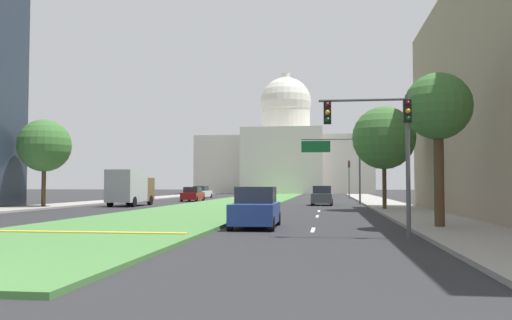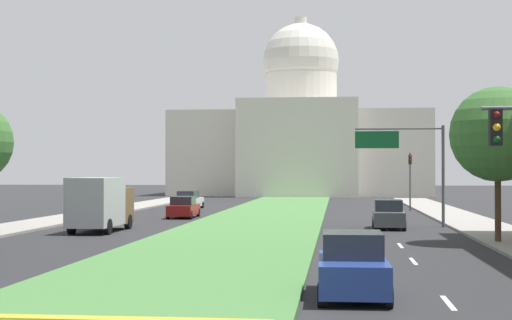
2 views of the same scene
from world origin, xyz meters
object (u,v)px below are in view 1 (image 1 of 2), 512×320
traffic_light_far_right (349,174)px  street_tree_right_near (438,108)px  sedan_lead_stopped (256,209)px  street_tree_right_mid (384,138)px  box_truck_delivery (130,187)px  sedan_far_horizon (201,192)px  overhead_guide_sign (337,156)px  sedan_distant (193,194)px  traffic_light_near_right (384,134)px  sedan_midblock (322,196)px  street_tree_left_mid (44,146)px  capitol_building (286,154)px

traffic_light_far_right → street_tree_right_near: size_ratio=0.77×
traffic_light_far_right → sedan_lead_stopped: 49.10m
street_tree_right_mid → box_truck_delivery: bearing=165.8°
sedan_far_horizon → box_truck_delivery: size_ratio=0.75×
sedan_lead_stopped → overhead_guide_sign: bearing=81.6°
street_tree_right_near → sedan_far_horizon: street_tree_right_near is taller
traffic_light_far_right → sedan_distant: bearing=-145.0°
traffic_light_far_right → box_truck_delivery: bearing=-127.7°
box_truck_delivery → sedan_distant: bearing=80.8°
traffic_light_near_right → sedan_midblock: size_ratio=1.24×
street_tree_left_mid → street_tree_right_mid: bearing=-0.8°
overhead_guide_sign → sedan_midblock: overhead_guide_sign is taller
capitol_building → street_tree_right_near: 93.85m
traffic_light_near_right → sedan_far_horizon: (-19.60, 53.54, -3.00)m
street_tree_right_near → sedan_far_horizon: (-22.30, 49.63, -4.42)m
sedan_far_horizon → box_truck_delivery: bearing=-90.0°
sedan_lead_stopped → street_tree_left_mid: bearing=139.2°
street_tree_right_mid → street_tree_left_mid: bearing=179.2°
street_tree_right_near → sedan_distant: (-20.06, 35.99, -4.44)m
sedan_far_horizon → sedan_lead_stopped: bearing=-73.8°
sedan_distant → overhead_guide_sign: bearing=-25.6°
sedan_far_horizon → box_truck_delivery: (0.02, -27.39, 0.88)m
sedan_far_horizon → traffic_light_near_right: bearing=-69.9°
traffic_light_near_right → street_tree_right_near: bearing=55.4°
sedan_lead_stopped → sedan_far_horizon: size_ratio=0.90×
street_tree_left_mid → box_truck_delivery: 8.20m
box_truck_delivery → street_tree_left_mid: bearing=-136.3°
sedan_distant → sedan_lead_stopped: bearing=-71.4°
traffic_light_near_right → overhead_guide_sign: bearing=92.0°
sedan_distant → sedan_far_horizon: bearing=99.4°
traffic_light_near_right → sedan_far_horizon: traffic_light_near_right is taller
sedan_far_horizon → overhead_guide_sign: bearing=-49.2°
overhead_guide_sign → sedan_distant: overhead_guide_sign is taller
street_tree_right_near → street_tree_left_mid: 32.53m
traffic_light_far_right → sedan_midblock: 22.76m
traffic_light_far_right → sedan_lead_stopped: bearing=-97.1°
street_tree_right_near → sedan_lead_stopped: size_ratio=1.57×
traffic_light_far_right → street_tree_right_mid: bearing=-87.7°
traffic_light_near_right → traffic_light_far_right: same height
overhead_guide_sign → sedan_lead_stopped: size_ratio=1.51×
capitol_building → sedan_midblock: capitol_building is taller
traffic_light_near_right → sedan_far_horizon: 57.10m
sedan_midblock → box_truck_delivery: box_truck_delivery is taller
traffic_light_near_right → sedan_distant: size_ratio=1.14×
sedan_distant → street_tree_left_mid: bearing=-111.9°
traffic_light_near_right → traffic_light_far_right: (0.84, 52.62, -0.48)m
sedan_midblock → traffic_light_near_right: bearing=-85.2°
street_tree_right_near → sedan_midblock: street_tree_right_near is taller
overhead_guide_sign → street_tree_left_mid: size_ratio=0.89×
capitol_building → street_tree_right_mid: (13.24, -76.04, -3.10)m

